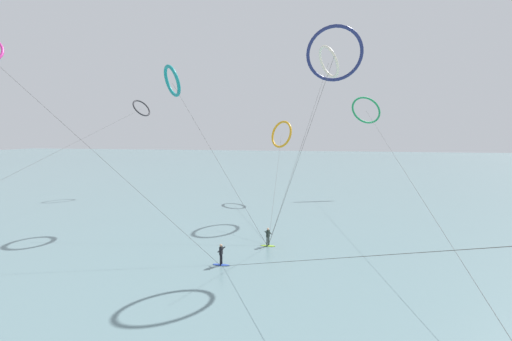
% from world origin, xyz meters
% --- Properties ---
extents(sea_water, '(400.00, 200.00, 0.08)m').
position_xyz_m(sea_water, '(0.00, 108.93, 0.04)').
color(sea_water, slate).
rests_on(sea_water, ground).
extents(surfer_cobalt, '(1.40, 0.59, 1.70)m').
position_xyz_m(surfer_cobalt, '(-3.36, 26.84, 0.82)').
color(surfer_cobalt, '#2647B7').
rests_on(surfer_cobalt, ground).
extents(surfer_lime, '(1.40, 0.69, 1.70)m').
position_xyz_m(surfer_lime, '(-0.51, 32.02, 0.82)').
color(surfer_lime, '#8CC62D').
rests_on(surfer_lime, ground).
extents(kite_navy, '(7.88, 2.51, 18.94)m').
position_xyz_m(kite_navy, '(5.01, 31.77, 16.81)').
color(kite_navy, navy).
rests_on(kite_navy, ground).
extents(kite_charcoal, '(3.05, 45.70, 16.23)m').
position_xyz_m(kite_charcoal, '(-26.74, 56.36, 14.67)').
color(kite_charcoal, black).
rests_on(kite_charcoal, ground).
extents(kite_emerald, '(5.81, 56.04, 16.81)m').
position_xyz_m(kite_emerald, '(11.28, 63.47, 14.36)').
color(kite_emerald, '#199351').
rests_on(kite_emerald, ground).
extents(kite_teal, '(14.56, 9.84, 18.28)m').
position_xyz_m(kite_teal, '(-13.17, 39.93, 16.41)').
color(kite_teal, teal).
rests_on(kite_teal, ground).
extents(kite_amber, '(4.23, 25.16, 12.40)m').
position_xyz_m(kite_amber, '(-2.23, 55.23, 10.23)').
color(kite_amber, orange).
rests_on(kite_amber, ground).
extents(kite_ivory, '(7.19, 20.22, 21.96)m').
position_xyz_m(kite_ivory, '(4.70, 49.68, 19.83)').
color(kite_ivory, silver).
rests_on(kite_ivory, ground).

